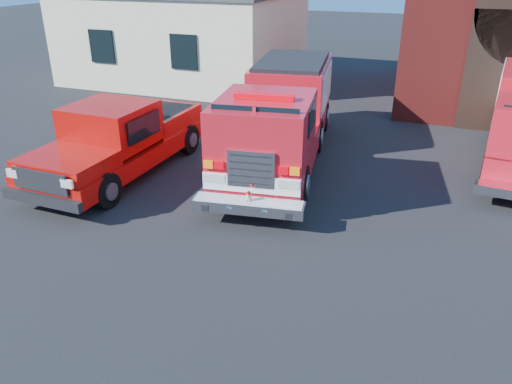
% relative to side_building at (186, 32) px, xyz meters
% --- Properties ---
extents(ground, '(100.00, 100.00, 0.00)m').
position_rel_side_building_xyz_m(ground, '(9.00, -13.00, -2.20)').
color(ground, black).
rests_on(ground, ground).
extents(side_building, '(10.20, 8.20, 4.35)m').
position_rel_side_building_xyz_m(side_building, '(0.00, 0.00, 0.00)').
color(side_building, beige).
rests_on(side_building, ground).
extents(fire_engine, '(3.58, 8.73, 2.61)m').
position_rel_side_building_xyz_m(fire_engine, '(7.88, -9.16, -0.85)').
color(fire_engine, black).
rests_on(fire_engine, ground).
extents(pickup_truck, '(2.34, 6.19, 2.01)m').
position_rel_side_building_xyz_m(pickup_truck, '(4.05, -11.66, -1.25)').
color(pickup_truck, black).
rests_on(pickup_truck, ground).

